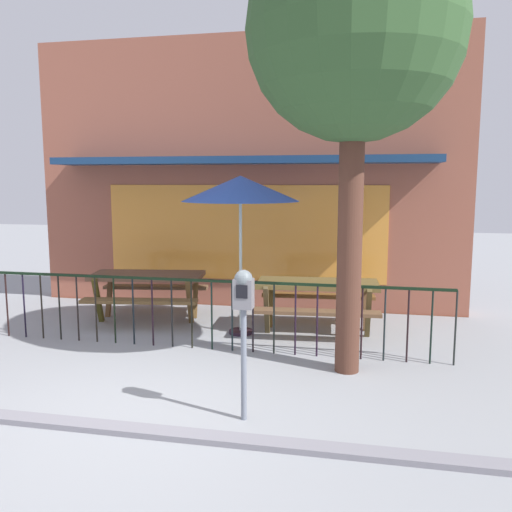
% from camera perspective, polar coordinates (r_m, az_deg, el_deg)
% --- Properties ---
extents(ground, '(40.00, 40.00, 0.00)m').
position_cam_1_polar(ground, '(5.61, -12.43, -16.13)').
color(ground, gray).
extents(pub_storefront, '(7.78, 1.25, 4.80)m').
position_cam_1_polar(pub_storefront, '(9.74, -1.08, 8.73)').
color(pub_storefront, brown).
rests_on(pub_storefront, ground).
extents(patio_fence_front, '(6.56, 0.04, 0.97)m').
position_cam_1_polar(patio_fence_front, '(7.26, -5.85, -4.85)').
color(patio_fence_front, black).
rests_on(patio_fence_front, ground).
extents(picnic_table_left, '(1.98, 1.61, 0.79)m').
position_cam_1_polar(picnic_table_left, '(8.91, -11.50, -2.88)').
color(picnic_table_left, brown).
rests_on(picnic_table_left, ground).
extents(picnic_table_right, '(1.89, 1.48, 0.79)m').
position_cam_1_polar(picnic_table_right, '(8.10, 6.59, -3.87)').
color(picnic_table_right, brown).
rests_on(picnic_table_right, ground).
extents(patio_umbrella, '(1.71, 1.71, 2.35)m').
position_cam_1_polar(patio_umbrella, '(7.78, -1.68, 7.11)').
color(patio_umbrella, black).
rests_on(patio_umbrella, ground).
extents(parking_meter_near, '(0.18, 0.17, 1.46)m').
position_cam_1_polar(parking_meter_near, '(5.00, -1.34, -5.24)').
color(parking_meter_near, slate).
rests_on(parking_meter_near, ground).
extents(street_tree, '(2.44, 2.44, 5.14)m').
position_cam_1_polar(street_tree, '(6.48, 10.53, 22.18)').
color(street_tree, '#4E2E22').
rests_on(street_tree, ground).
extents(curb_edge, '(10.89, 0.20, 0.11)m').
position_cam_1_polar(curb_edge, '(5.29, -14.21, -17.72)').
color(curb_edge, gray).
rests_on(curb_edge, ground).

